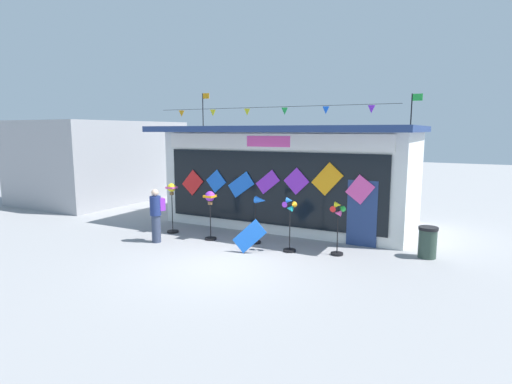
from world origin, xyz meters
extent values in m
plane|color=gray|center=(0.00, 0.00, 0.00)|extent=(80.00, 80.00, 0.00)
cube|color=silver|center=(-0.34, 5.64, 1.71)|extent=(8.68, 4.28, 3.41)
cube|color=navy|center=(-0.34, 5.15, 3.51)|extent=(9.08, 5.26, 0.20)
cube|color=white|center=(-0.34, 3.46, 3.11)|extent=(7.98, 0.08, 0.50)
cube|color=#EA4CA3|center=(-0.34, 3.43, 3.11)|extent=(1.56, 0.04, 0.35)
cube|color=black|center=(-0.34, 3.47, 1.57)|extent=(7.81, 0.06, 2.43)
cube|color=navy|center=(2.79, 3.47, 1.00)|extent=(0.90, 0.07, 2.00)
cube|color=red|center=(-3.38, 3.41, 1.58)|extent=(0.94, 0.03, 0.95)
cube|color=blue|center=(-2.37, 3.41, 1.69)|extent=(0.84, 0.03, 0.83)
cube|color=blue|center=(-1.35, 3.41, 1.63)|extent=(1.03, 0.03, 0.94)
cube|color=purple|center=(-0.34, 3.41, 1.78)|extent=(0.88, 0.03, 0.84)
cube|color=purple|center=(0.68, 3.41, 1.86)|extent=(0.88, 0.03, 0.88)
cube|color=orange|center=(1.70, 3.41, 1.99)|extent=(1.02, 0.03, 1.04)
cube|color=#EA4CA3|center=(2.71, 3.41, 1.73)|extent=(0.88, 0.03, 0.90)
cylinder|color=black|center=(-0.34, 3.23, 4.20)|extent=(8.33, 0.01, 0.01)
cone|color=orange|center=(-3.66, 3.23, 4.06)|extent=(0.20, 0.20, 0.22)
cone|color=yellow|center=(-2.33, 3.23, 4.06)|extent=(0.20, 0.20, 0.22)
cone|color=yellow|center=(-1.00, 3.23, 4.06)|extent=(0.20, 0.20, 0.22)
cone|color=green|center=(0.33, 3.23, 4.06)|extent=(0.20, 0.20, 0.22)
cone|color=blue|center=(1.66, 3.23, 4.06)|extent=(0.20, 0.20, 0.22)
cone|color=purple|center=(2.99, 3.23, 4.06)|extent=(0.20, 0.20, 0.22)
cylinder|color=black|center=(-4.42, 5.64, 4.30)|extent=(0.04, 0.04, 1.38)
cube|color=orange|center=(-4.26, 5.64, 4.87)|extent=(0.32, 0.02, 0.22)
cylinder|color=black|center=(3.75, 5.64, 4.13)|extent=(0.04, 0.04, 1.03)
cube|color=green|center=(3.91, 5.64, 4.52)|extent=(0.32, 0.02, 0.22)
cylinder|color=black|center=(-3.33, 2.14, 0.03)|extent=(0.40, 0.40, 0.06)
cylinder|color=black|center=(-3.33, 2.14, 0.71)|extent=(0.03, 0.03, 1.41)
sphere|color=yellow|center=(-3.33, 2.14, 1.56)|extent=(0.29, 0.29, 0.29)
cube|color=#EA4CA3|center=(-3.33, 2.14, 1.56)|extent=(0.29, 0.29, 0.06)
cube|color=brown|center=(-3.33, 2.14, 1.35)|extent=(0.10, 0.10, 0.10)
cylinder|color=black|center=(-1.66, 1.97, 0.03)|extent=(0.37, 0.37, 0.06)
cylinder|color=black|center=(-1.66, 1.97, 0.63)|extent=(0.03, 0.03, 1.25)
sphere|color=purple|center=(-1.66, 1.97, 1.41)|extent=(0.32, 0.32, 0.32)
cube|color=orange|center=(-1.66, 1.97, 1.41)|extent=(0.32, 0.32, 0.07)
cube|color=brown|center=(-1.66, 1.97, 1.19)|extent=(0.10, 0.10, 0.10)
cylinder|color=black|center=(-0.20, 2.26, 0.03)|extent=(0.35, 0.35, 0.06)
cylinder|color=black|center=(-0.20, 2.26, 0.68)|extent=(0.03, 0.03, 1.37)
cone|color=blue|center=(-0.02, 2.26, 1.37)|extent=(0.39, 0.27, 0.22)
cylinder|color=purple|center=(-0.20, 2.26, 1.37)|extent=(0.03, 0.16, 0.16)
cylinder|color=black|center=(1.09, 1.93, 0.03)|extent=(0.37, 0.37, 0.06)
cylinder|color=black|center=(1.09, 1.93, 0.69)|extent=(0.03, 0.03, 1.39)
cylinder|color=black|center=(1.09, 1.89, 1.39)|extent=(0.06, 0.04, 0.06)
cone|color=orange|center=(1.21, 1.89, 1.39)|extent=(0.16, 0.17, 0.16)
cone|color=blue|center=(1.09, 1.89, 1.50)|extent=(0.17, 0.16, 0.16)
cone|color=purple|center=(0.98, 1.89, 1.39)|extent=(0.16, 0.17, 0.16)
cone|color=#19B7BC|center=(1.09, 1.89, 1.27)|extent=(0.17, 0.16, 0.16)
cylinder|color=black|center=(2.41, 2.25, 0.03)|extent=(0.35, 0.35, 0.06)
cylinder|color=black|center=(2.41, 2.25, 0.66)|extent=(0.03, 0.03, 1.32)
cylinder|color=black|center=(2.41, 2.21, 1.32)|extent=(0.06, 0.04, 0.06)
cone|color=green|center=(2.52, 2.21, 1.32)|extent=(0.17, 0.18, 0.17)
cone|color=yellow|center=(2.41, 2.21, 1.44)|extent=(0.18, 0.17, 0.17)
cone|color=red|center=(2.29, 2.21, 1.32)|extent=(0.17, 0.18, 0.17)
cone|color=#EA4CA3|center=(2.41, 2.21, 1.20)|extent=(0.18, 0.17, 0.17)
cylinder|color=#333D56|center=(-2.99, 0.93, 0.43)|extent=(0.28, 0.28, 0.86)
cylinder|color=navy|center=(-2.99, 0.93, 1.16)|extent=(0.34, 0.34, 0.60)
sphere|color=beige|center=(-2.99, 0.93, 1.57)|extent=(0.22, 0.22, 0.22)
cube|color=purple|center=(-2.89, 1.10, 1.19)|extent=(0.31, 0.27, 0.38)
cylinder|color=#2D4238|center=(4.67, 3.15, 0.39)|extent=(0.48, 0.48, 0.78)
cylinder|color=black|center=(4.67, 3.15, 0.82)|extent=(0.52, 0.52, 0.08)
cube|color=blue|center=(0.14, 1.27, 0.49)|extent=(0.98, 0.28, 0.98)
cube|color=#99999E|center=(-11.08, 6.25, 1.95)|extent=(5.06, 7.53, 3.91)
camera|label=1|loc=(5.55, -8.70, 3.46)|focal=28.83mm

